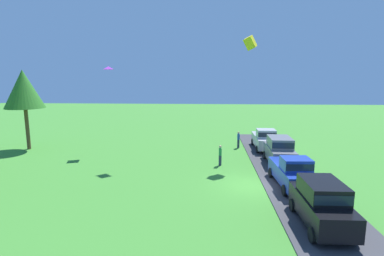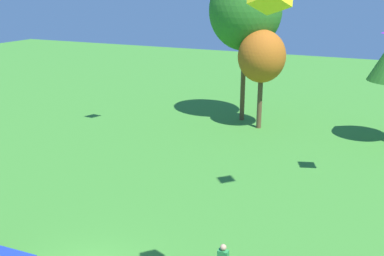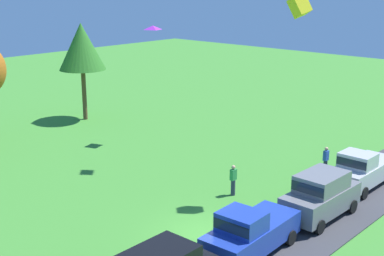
% 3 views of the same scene
% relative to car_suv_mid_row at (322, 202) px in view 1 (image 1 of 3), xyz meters
% --- Properties ---
extents(ground_plane, '(120.00, 120.00, 0.00)m').
position_rel_car_suv_mid_row_xyz_m(ground_plane, '(5.46, 2.58, -1.30)').
color(ground_plane, '#3D842D').
extents(pavement_strip, '(36.00, 4.40, 0.06)m').
position_rel_car_suv_mid_row_xyz_m(pavement_strip, '(5.46, -0.38, -1.27)').
color(pavement_strip, '#38383D').
rests_on(pavement_strip, ground).
extents(car_suv_mid_row, '(4.62, 2.08, 2.28)m').
position_rel_car_suv_mid_row_xyz_m(car_suv_mid_row, '(0.00, 0.00, 0.00)').
color(car_suv_mid_row, black).
rests_on(car_suv_mid_row, ground).
extents(car_pickup_by_flagpole, '(5.08, 2.23, 2.14)m').
position_rel_car_suv_mid_row_xyz_m(car_pickup_by_flagpole, '(5.25, -0.02, -0.19)').
color(car_pickup_by_flagpole, '#1E389E').
rests_on(car_pickup_by_flagpole, ground).
extents(car_suv_near_entrance, '(4.64, 2.12, 2.28)m').
position_rel_car_suv_mid_row_xyz_m(car_suv_near_entrance, '(10.56, -0.38, 0.00)').
color(car_suv_near_entrance, slate).
rests_on(car_suv_near_entrance, ground).
extents(car_pickup_far_end, '(5.01, 2.07, 2.14)m').
position_rel_car_suv_mid_row_xyz_m(car_pickup_far_end, '(15.65, -0.08, -0.19)').
color(car_pickup_far_end, '#B7B7BC').
rests_on(car_pickup_far_end, ground).
extents(person_beside_suv, '(0.36, 0.24, 1.71)m').
position_rel_car_suv_mid_row_xyz_m(person_beside_suv, '(16.29, 2.46, -0.42)').
color(person_beside_suv, '#2D334C').
rests_on(person_beside_suv, ground).
extents(person_on_lawn, '(0.36, 0.24, 1.71)m').
position_rel_car_suv_mid_row_xyz_m(person_on_lawn, '(10.03, 4.56, -0.42)').
color(person_on_lawn, '#2D334C').
rests_on(person_on_lawn, ground).
extents(tree_center_back, '(3.78, 3.78, 7.97)m').
position_rel_car_suv_mid_row_xyz_m(tree_center_back, '(14.64, 23.81, 4.75)').
color(tree_center_back, brown).
rests_on(tree_center_back, ground).
extents(kite_box_topmost, '(1.04, 1.28, 1.34)m').
position_rel_car_suv_mid_row_xyz_m(kite_box_topmost, '(11.89, 2.16, 8.76)').
color(kite_box_topmost, yellow).
extents(kite_diamond_mid_center, '(1.29, 1.27, 0.29)m').
position_rel_car_suv_mid_row_xyz_m(kite_diamond_mid_center, '(14.29, 15.07, 6.81)').
color(kite_diamond_mid_center, purple).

